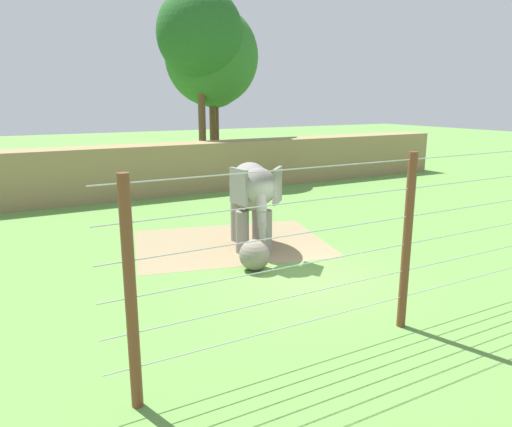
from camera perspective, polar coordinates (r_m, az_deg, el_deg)
name	(u,v)px	position (r m, az deg, el deg)	size (l,w,h in m)	color
ground_plane	(309,277)	(13.16, 6.32, -7.50)	(120.00, 120.00, 0.00)	#609342
dirt_patch	(231,243)	(16.07, -3.02, -3.51)	(6.16, 4.68, 0.01)	#937F5B
embankment_wall	(157,169)	(24.59, -11.71, 5.13)	(36.00, 1.80, 2.49)	#997F56
elephant	(252,192)	(15.09, -0.49, 2.58)	(2.19, 3.60, 2.78)	gray
enrichment_ball	(255,255)	(13.48, -0.18, -4.95)	(0.87, 0.87, 0.87)	gray
cable_fence	(406,242)	(10.22, 17.33, -3.23)	(12.16, 0.18, 3.69)	brown
tree_far_left	(212,57)	(31.48, -5.29, 18.02)	(5.79, 5.79, 10.28)	brown
tree_behind_wall	(215,78)	(31.89, -4.93, 15.74)	(3.68, 3.68, 7.97)	brown
tree_right_of_centre	(200,34)	(29.98, -6.68, 20.39)	(5.04, 5.04, 11.04)	brown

